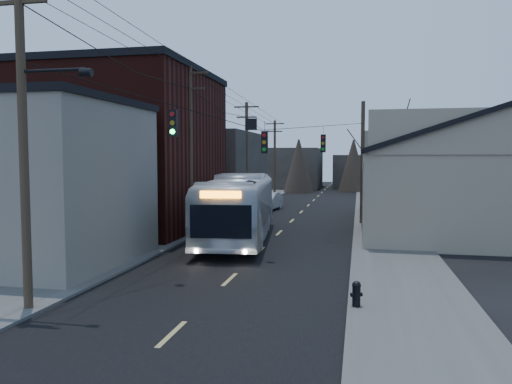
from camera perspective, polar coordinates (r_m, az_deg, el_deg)
ground at (r=12.18m, az=-13.21°, el=-18.73°), size 160.00×160.00×0.00m
road_surface at (r=40.72m, az=4.87°, el=-2.60°), size 9.00×110.00×0.02m
sidewalk_left at (r=41.98m, az=-3.98°, el=-2.33°), size 4.00×110.00×0.12m
sidewalk_right at (r=40.46m, az=14.06°, el=-2.67°), size 4.00×110.00×0.12m
building_clapboard at (r=23.64m, az=-24.01°, el=0.79°), size 8.00×8.00×7.00m
building_brick at (r=33.60m, az=-14.46°, el=4.42°), size 10.00×12.00×10.00m
building_left_far at (r=48.34m, az=-5.50°, el=2.59°), size 9.00×14.00×7.00m
warehouse at (r=36.16m, az=24.80°, el=0.49°), size 16.16×20.60×7.73m
building_far_left at (r=75.95m, az=3.54°, el=2.73°), size 10.00×12.00×6.00m
building_far_right at (r=80.22m, az=13.29°, el=2.34°), size 12.00×14.00×5.00m
bare_tree at (r=30.23m, az=14.94°, el=1.82°), size 0.40×0.40×7.20m
utility_lines at (r=35.21m, az=-1.28°, el=4.45°), size 11.24×45.28×10.50m
bus at (r=28.04m, az=-2.01°, el=-1.80°), size 4.68×13.54×3.69m
parked_car at (r=43.86m, az=1.30°, el=-1.09°), size 2.22×4.93×1.57m
fire_hydrant at (r=15.86m, az=11.40°, el=-11.22°), size 0.38×0.27×0.79m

